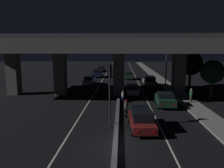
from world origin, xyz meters
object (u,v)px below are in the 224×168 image
at_px(street_lamp, 165,61).
at_px(motorcycle_red_filtering_far, 122,86).
at_px(car_silver_fourth, 150,81).
at_px(motorcycle_blue_filtering_mid, 123,97).
at_px(car_dark_blue_second_oncoming, 97,73).
at_px(car_dark_green_fifth, 129,76).
at_px(pedestrian_on_sidewalk, 191,95).
at_px(car_white_lead_oncoming, 89,80).
at_px(motorcycle_black_filtering_near, 126,109).
at_px(car_dark_green_second, 165,99).
at_px(car_silver_third, 132,89).
at_px(car_black_third_oncoming, 101,69).
at_px(car_dark_red_lead, 141,119).
at_px(traffic_light_left_of_median, 110,83).

distance_m(street_lamp, motorcycle_red_filtering_far, 8.78).
xyz_separation_m(car_silver_fourth, motorcycle_blue_filtering_mid, (-4.72, -11.47, -0.33)).
height_order(car_silver_fourth, car_dark_blue_second_oncoming, car_dark_blue_second_oncoming).
bearing_deg(car_dark_green_fifth, pedestrian_on_sidewalk, -160.01).
bearing_deg(motorcycle_red_filtering_far, car_white_lead_oncoming, 48.19).
bearing_deg(car_dark_green_fifth, motorcycle_black_filtering_near, 179.25).
xyz_separation_m(car_dark_green_second, motorcycle_black_filtering_near, (-4.51, -3.71, -0.16)).
height_order(motorcycle_black_filtering_near, motorcycle_red_filtering_far, motorcycle_black_filtering_near).
bearing_deg(car_dark_blue_second_oncoming, car_silver_third, 18.94).
height_order(car_silver_fourth, motorcycle_red_filtering_far, car_silver_fourth).
bearing_deg(car_dark_blue_second_oncoming, street_lamp, 43.46).
xyz_separation_m(car_silver_fourth, motorcycle_red_filtering_far, (-4.84, -4.15, -0.29)).
height_order(car_dark_green_fifth, motorcycle_red_filtering_far, car_dark_green_fifth).
relative_size(car_silver_third, car_dark_green_fifth, 1.07).
bearing_deg(street_lamp, car_black_third_oncoming, 117.45).
distance_m(car_white_lead_oncoming, car_dark_blue_second_oncoming, 10.64).
relative_size(car_dark_red_lead, car_black_third_oncoming, 1.16).
relative_size(motorcycle_black_filtering_near, motorcycle_blue_filtering_mid, 1.14).
relative_size(car_dark_green_second, pedestrian_on_sidewalk, 2.83).
relative_size(car_dark_red_lead, car_silver_third, 1.06).
bearing_deg(car_black_third_oncoming, motorcycle_black_filtering_near, 9.09).
relative_size(car_dark_green_second, car_silver_fourth, 0.95).
height_order(car_dark_green_fifth, car_black_third_oncoming, car_dark_green_fifth).
xyz_separation_m(car_dark_green_fifth, car_white_lead_oncoming, (-7.51, -7.50, 0.09)).
relative_size(car_dark_blue_second_oncoming, car_black_third_oncoming, 1.09).
bearing_deg(traffic_light_left_of_median, car_dark_green_second, 49.95).
relative_size(car_silver_third, pedestrian_on_sidewalk, 2.76).
relative_size(street_lamp, car_white_lead_oncoming, 1.69).
xyz_separation_m(traffic_light_left_of_median, pedestrian_on_sidewalk, (9.33, 8.57, -2.73)).
xyz_separation_m(street_lamp, car_dark_blue_second_oncoming, (-12.77, 12.75, -3.56)).
height_order(car_dark_red_lead, motorcycle_blue_filtering_mid, car_dark_red_lead).
bearing_deg(pedestrian_on_sidewalk, motorcycle_blue_filtering_mid, 177.63).
bearing_deg(car_white_lead_oncoming, motorcycle_blue_filtering_mid, 26.01).
xyz_separation_m(car_silver_fourth, car_dark_green_fifth, (-3.27, 8.76, -0.18)).
bearing_deg(car_silver_fourth, car_dark_green_second, 177.78).
height_order(car_dark_blue_second_oncoming, motorcycle_red_filtering_far, car_dark_blue_second_oncoming).
height_order(traffic_light_left_of_median, car_white_lead_oncoming, traffic_light_left_of_median).
bearing_deg(car_silver_fourth, car_dark_red_lead, 168.52).
bearing_deg(car_black_third_oncoming, car_dark_green_second, 16.48).
xyz_separation_m(car_white_lead_oncoming, motorcycle_black_filtering_near, (6.35, -18.30, -0.19)).
distance_m(car_silver_fourth, motorcycle_blue_filtering_mid, 12.40).
bearing_deg(car_dark_green_fifth, motorcycle_blue_filtering_mid, 177.73).
distance_m(motorcycle_red_filtering_far, pedestrian_on_sidewalk, 11.31).
height_order(car_white_lead_oncoming, motorcycle_black_filtering_near, car_white_lead_oncoming).
height_order(traffic_light_left_of_median, motorcycle_blue_filtering_mid, traffic_light_left_of_median).
bearing_deg(pedestrian_on_sidewalk, car_dark_green_fifth, 108.16).
relative_size(motorcycle_blue_filtering_mid, pedestrian_on_sidewalk, 1.10).
relative_size(car_dark_red_lead, motorcycle_red_filtering_far, 2.40).
distance_m(traffic_light_left_of_median, car_dark_green_second, 9.65).
height_order(car_white_lead_oncoming, car_dark_blue_second_oncoming, car_dark_blue_second_oncoming).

